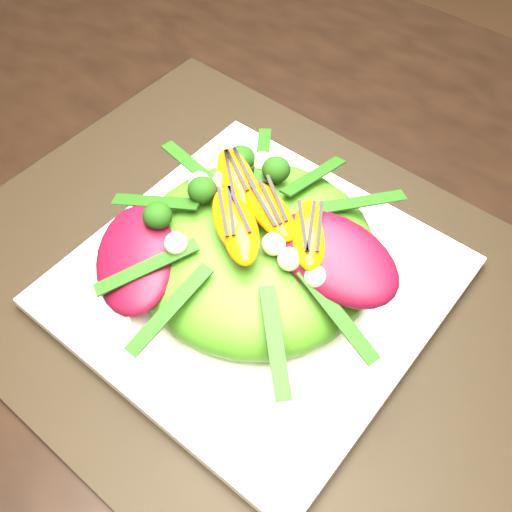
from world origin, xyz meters
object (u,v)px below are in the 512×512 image
Objects in this scene: plate_base at (256,282)px; salad_bowl at (256,273)px; orange_segment at (257,193)px; lettuce_mound at (256,252)px; placemat at (256,287)px; dining_table at (319,298)px.

plate_base is 0.01m from salad_bowl.
salad_bowl is 3.33× the size of orange_segment.
lettuce_mound is at bearing -45.00° from salad_bowl.
salad_bowl is (-0.00, -0.00, 0.02)m from placemat.
plate_base is at bearing -161.57° from placemat.
orange_segment is (-0.06, -0.02, 0.11)m from dining_table.
salad_bowl is (0.00, -0.00, 0.01)m from plate_base.
plate_base is 0.04m from lettuce_mound.
salad_bowl is 0.07m from orange_segment.
plate_base reaches higher than placemat.
salad_bowl is 0.03m from lettuce_mound.
lettuce_mound is at bearing -45.00° from plate_base.
lettuce_mound is at bearing -138.03° from dining_table.
dining_table reaches higher than placemat.
orange_segment reaches higher than lettuce_mound.
orange_segment is (-0.02, 0.02, 0.04)m from lettuce_mound.
lettuce_mound is (0.00, -0.00, 0.04)m from plate_base.
orange_segment is at bearing 126.74° from plate_base.
plate_base is (-0.00, -0.00, 0.01)m from placemat.
plate_base is at bearing 135.00° from salad_bowl.
placemat is at bearing 71.57° from lettuce_mound.
lettuce_mound is 2.94× the size of orange_segment.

